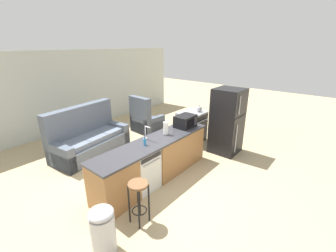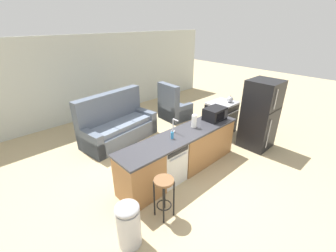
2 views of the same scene
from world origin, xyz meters
The scene contains 15 objects.
ground_plane centered at (0.00, 0.00, 0.00)m, with size 24.00×24.00×0.00m, color tan.
wall_back centered at (0.30, 4.20, 1.30)m, with size 10.00×0.06×2.60m.
kitchen_counter centered at (0.24, 0.00, 0.42)m, with size 2.94×0.66×0.90m.
dishwasher centered at (-0.25, 0.00, 0.42)m, with size 0.58×0.61×0.84m.
stove_range centered at (2.35, 0.55, 0.45)m, with size 0.76×0.68×0.90m.
refrigerator centered at (2.35, -0.55, 0.86)m, with size 0.72×0.73×1.72m.
microwave centered at (1.23, 0.00, 1.04)m, with size 0.50×0.37×0.28m.
sink_faucet centered at (0.09, 0.18, 1.03)m, with size 0.07×0.18×0.30m.
paper_towel_roll centered at (0.57, 0.04, 1.04)m, with size 0.14×0.14×0.28m.
soap_bottle centered at (-0.12, 0.00, 0.97)m, with size 0.06×0.06×0.18m.
kettle centered at (2.52, 0.42, 0.99)m, with size 0.21×0.17×0.19m.
bar_stool centered at (-0.94, -0.66, 0.54)m, with size 0.32×0.32×0.74m.
trash_bin centered at (-1.65, -0.70, 0.38)m, with size 0.35×0.35×0.74m.
couch centered at (-0.07, 2.20, 0.39)m, with size 2.10×1.16×1.27m.
armchair centered at (2.01, 2.15, 0.35)m, with size 0.85×0.90×1.20m.
Camera 1 is at (-2.91, -2.90, 2.77)m, focal length 24.00 mm.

